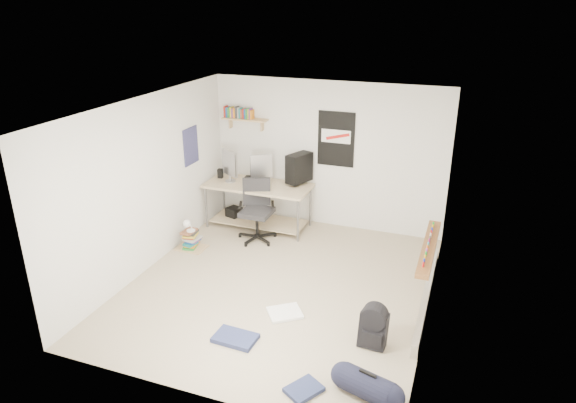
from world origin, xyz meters
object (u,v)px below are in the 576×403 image
(office_chair, at_px, (257,212))
(backpack, at_px, (373,330))
(book_stack, at_px, (191,240))
(duffel_bag, at_px, (367,385))
(desk, at_px, (258,207))

(office_chair, xyz_separation_m, backpack, (2.34, -2.08, -0.29))
(office_chair, distance_m, book_stack, 1.13)
(office_chair, distance_m, duffel_bag, 3.84)
(book_stack, bearing_deg, office_chair, 37.56)
(backpack, bearing_deg, office_chair, 141.58)
(duffel_bag, distance_m, book_stack, 4.01)
(desk, relative_size, backpack, 4.31)
(desk, height_order, office_chair, office_chair)
(office_chair, height_order, book_stack, office_chair)
(desk, bearing_deg, duffel_bag, -62.98)
(desk, bearing_deg, backpack, -56.10)
(book_stack, bearing_deg, backpack, -23.88)
(desk, relative_size, duffel_bag, 3.32)
(office_chair, height_order, duffel_bag, office_chair)
(backpack, bearing_deg, desk, 137.67)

